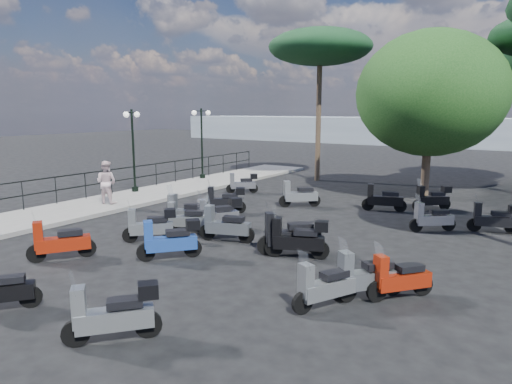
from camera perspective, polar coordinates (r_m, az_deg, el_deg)
The scene contains 29 objects.
ground at distance 12.71m, azimuth -12.08°, elevation -7.65°, with size 120.00×120.00×0.00m, color black.
sidewalk at distance 19.39m, azimuth -19.31°, elevation -1.60°, with size 3.00×30.00×0.15m, color slate.
railing at distance 20.18m, azimuth -22.15°, elevation 1.03°, with size 0.04×26.04×1.10m.
lamp_post_1 at distance 21.54m, azimuth -15.11°, elevation 5.68°, with size 0.48×1.07×3.74m.
lamp_post_2 at distance 25.14m, azimuth -6.80°, elevation 6.63°, with size 0.58×1.06×3.79m.
pedestrian_far at distance 19.15m, azimuth -18.20°, elevation 1.17°, with size 0.84×0.65×1.72m, color beige.
scooter_2 at distance 13.85m, azimuth -13.03°, elevation -4.12°, with size 1.26×1.24×1.28m.
scooter_3 at distance 15.15m, azimuth -8.58°, elevation -2.70°, with size 1.73×0.83×1.43m.
scooter_4 at distance 17.22m, azimuth -3.89°, elevation -1.07°, with size 1.43×1.05×1.30m.
scooter_5 at distance 21.38m, azimuth -1.70°, elevation 1.05°, with size 1.23×1.10×1.20m.
scooter_8 at distance 12.93m, azimuth -23.33°, elevation -5.80°, with size 1.04×1.48×1.35m.
scooter_9 at distance 13.54m, azimuth -3.87°, elevation -4.27°, with size 1.66×0.76×1.36m.
scooter_10 at distance 14.60m, azimuth -8.66°, elevation -3.42°, with size 1.42×0.93×1.27m.
scooter_11 at distance 18.40m, azimuth 5.37°, elevation -0.42°, with size 1.35×1.20×1.36m.
scooter_15 at distance 12.14m, azimuth -10.69°, elevation -5.95°, with size 1.22×1.40×1.35m.
scooter_16 at distance 14.89m, azimuth -4.76°, elevation -2.83°, with size 1.04×1.49×1.33m.
scooter_17 at distance 18.19m, azimuth 15.60°, elevation -0.90°, with size 1.63×0.76×1.34m.
scooter_19 at distance 8.23m, azimuth -17.40°, elevation -14.39°, with size 1.19×1.33×1.30m.
scooter_20 at distance 9.21m, azimuth 8.54°, elevation -11.68°, with size 0.85×1.45×1.25m.
scooter_21 at distance 12.07m, azimuth 5.26°, elevation -5.89°, with size 1.61×0.89×1.36m.
scooter_22 at distance 12.36m, azimuth 4.22°, elevation -5.47°, with size 1.50×1.29×1.49m.
scooter_23 at distance 18.96m, azimuth 21.18°, elevation -0.76°, with size 1.26×1.16×1.25m.
scooter_26 at distance 9.98m, azimuth 17.45°, elevation -10.33°, with size 1.06×1.26×1.23m.
scooter_27 at distance 9.79m, azimuth 13.61°, elevation -10.32°, with size 1.15×1.36×1.34m.
scooter_28 at distance 15.66m, azimuth 21.11°, elevation -3.12°, with size 1.25×1.07×1.23m.
scooter_29 at distance 16.29m, azimuth 27.62°, elevation -2.99°, with size 1.50×0.68×1.22m.
broadleaf_tree at distance 21.36m, azimuth 20.99°, elevation 11.39°, with size 6.32×6.32×7.23m.
pine_2 at distance 25.48m, azimuth 8.02°, elevation 17.43°, with size 5.49×5.49×8.09m.
distant_hills at distance 54.18m, azimuth 24.30°, elevation 6.82°, with size 70.00×8.00×3.00m, color gray.
Camera 1 is at (8.71, -8.42, 3.85)m, focal length 32.00 mm.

